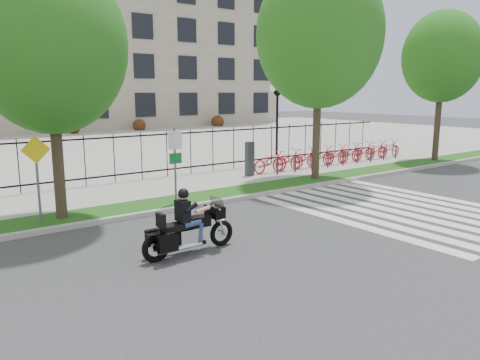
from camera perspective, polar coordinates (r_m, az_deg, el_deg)
ground at (r=12.81m, az=6.06°, el=-6.66°), size 120.00×120.00×0.00m
curb at (r=15.92m, az=-3.99°, el=-2.88°), size 60.00×0.20×0.15m
grass_verge at (r=16.63m, az=-5.58°, el=-2.32°), size 60.00×1.50×0.15m
sidewalk at (r=18.77m, az=-9.54°, el=-0.92°), size 60.00×3.50×0.15m
plaza at (r=35.15m, az=-22.80°, el=3.74°), size 80.00×34.00×0.10m
crosswalk_stripes at (r=16.36m, az=18.61°, el=-3.30°), size 5.70×8.00×0.01m
iron_fence at (r=20.14m, az=-11.92°, el=2.90°), size 30.00×0.06×2.00m
lamp_post_right at (r=27.84m, az=4.58°, el=9.44°), size 1.06×0.70×4.25m
street_tree_1 at (r=14.45m, az=-22.21°, el=14.95°), size 4.29×4.29×7.40m
street_tree_2 at (r=20.12m, az=9.66°, el=17.06°), size 5.19×5.19×8.93m
street_tree_3 at (r=27.44m, az=23.46°, el=13.60°), size 4.15×4.15×7.85m
bike_share_station at (r=24.45m, az=11.50°, el=3.08°), size 11.13×0.87×1.50m
sign_pole_regulatory at (r=15.56m, az=-7.90°, el=2.97°), size 0.50×0.09×2.50m
sign_pole_warning at (r=14.03m, az=-23.52°, el=1.34°), size 0.78×0.09×2.49m
motorcycle_rider at (r=11.21m, az=-6.21°, el=-5.76°), size 2.51×0.74×1.94m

